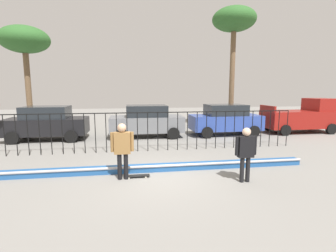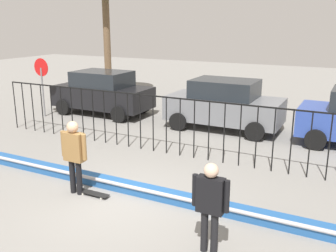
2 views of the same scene
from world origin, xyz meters
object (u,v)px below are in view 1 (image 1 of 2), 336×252
skateboard (137,176)px  palm_tree_short (25,42)px  parked_car_black (47,123)px  parked_car_blue (225,119)px  camera_operator (246,150)px  palm_tree_tall (234,23)px  parked_car_gray (147,121)px  skateboarder (122,146)px  pickup_truck (303,117)px

skateboard → palm_tree_short: palm_tree_short is taller
parked_car_black → parked_car_blue: 10.48m
parked_car_blue → camera_operator: bearing=-107.7°
parked_car_blue → palm_tree_tall: size_ratio=0.51×
skateboard → parked_car_gray: (0.81, 6.95, 0.91)m
skateboard → palm_tree_short: size_ratio=0.12×
skateboarder → parked_car_gray: bearing=105.0°
parked_car_blue → skateboard: bearing=-129.9°
camera_operator → parked_car_gray: size_ratio=0.39×
skateboarder → pickup_truck: 13.53m
parked_car_black → pickup_truck: 15.86m
skateboarder → parked_car_gray: parked_car_gray is taller
parked_car_blue → palm_tree_tall: 7.03m
parked_car_gray → palm_tree_short: bearing=157.8°
parked_car_blue → pickup_truck: size_ratio=0.91×
palm_tree_short → parked_car_blue: bearing=-14.5°
parked_car_black → parked_car_blue: bearing=-0.6°
skateboarder → skateboard: 1.11m
skateboard → pickup_truck: size_ratio=0.17×
palm_tree_short → pickup_truck: bearing=-10.0°
parked_car_black → parked_car_gray: size_ratio=1.00×
camera_operator → parked_car_gray: 8.22m
camera_operator → palm_tree_tall: 12.70m
skateboard → parked_car_black: bearing=117.8°
skateboarder → parked_car_blue: parked_car_blue is taller
skateboarder → camera_operator: size_ratio=1.06×
skateboarder → palm_tree_short: bearing=147.0°
skateboard → palm_tree_tall: 13.88m
parked_car_black → palm_tree_short: palm_tree_short is taller
parked_car_black → palm_tree_short: (-2.02, 3.25, 4.91)m
parked_car_blue → palm_tree_short: 13.81m
palm_tree_tall → parked_car_black: bearing=-168.1°
skateboard → parked_car_blue: 9.01m
palm_tree_short → skateboarder: bearing=-58.2°
camera_operator → parked_car_black: (-8.03, 7.78, -0.05)m
pickup_truck → palm_tree_tall: 7.88m
camera_operator → parked_car_gray: bearing=-25.3°
parked_car_black → pickup_truck: size_ratio=0.91×
camera_operator → palm_tree_short: (-10.05, 11.02, 4.86)m
parked_car_gray → parked_car_blue: same height
pickup_truck → palm_tree_tall: size_ratio=0.56×
skateboarder → parked_car_blue: (6.16, 6.98, -0.10)m
parked_car_gray → parked_car_blue: bearing=-0.0°
skateboarder → palm_tree_short: (-6.34, 10.20, 4.80)m
parked_car_black → pickup_truck: bearing=-0.4°
parked_car_blue → palm_tree_tall: (1.40, 2.49, 6.42)m
camera_operator → parked_car_gray: (-2.46, 7.85, -0.05)m
camera_operator → parked_car_blue: size_ratio=0.39×
skateboarder → camera_operator: bearing=12.7°
skateboard → palm_tree_tall: bearing=46.0°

